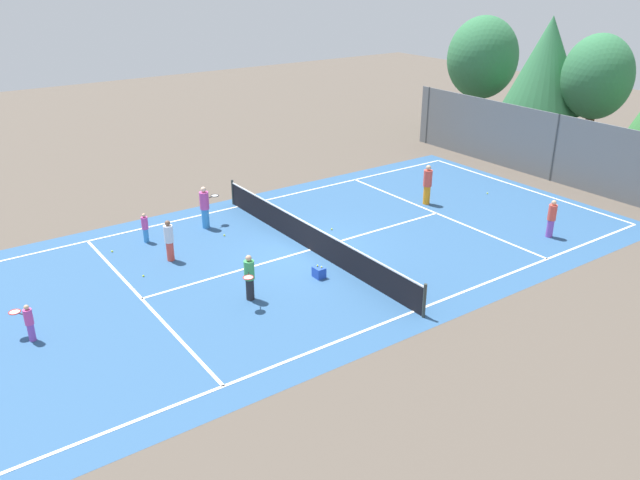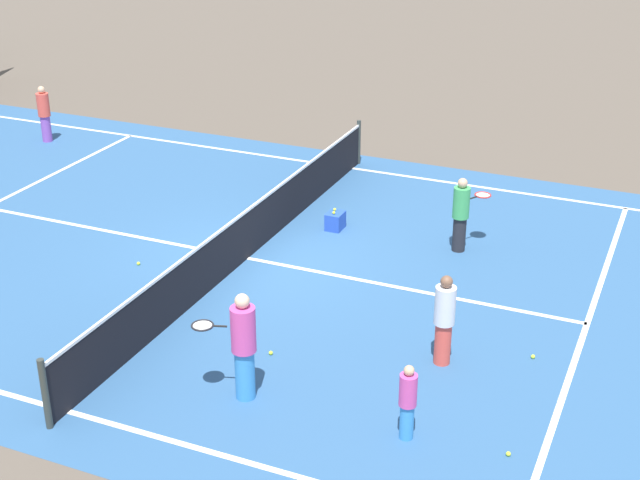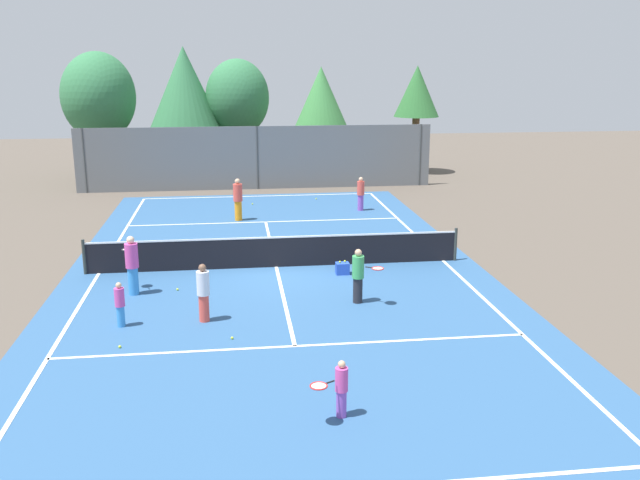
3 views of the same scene
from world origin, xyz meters
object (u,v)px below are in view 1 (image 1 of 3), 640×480
(player_6, at_px, (249,277))
(tennis_ball_3, at_px, (112,251))
(tennis_ball_0, at_px, (556,209))
(player_3, at_px, (552,218))
(tennis_ball_2, at_px, (332,229))
(player_5, at_px, (28,322))
(tennis_ball_1, at_px, (487,193))
(player_2, at_px, (145,227))
(player_1, at_px, (205,207))
(player_4, at_px, (169,240))
(player_0, at_px, (427,184))
(ball_crate, at_px, (319,272))
(tennis_ball_4, at_px, (143,276))
(tennis_ball_5, at_px, (224,235))

(player_6, height_order, tennis_ball_3, player_6)
(tennis_ball_0, xyz_separation_m, tennis_ball_3, (-6.63, -16.85, 0.00))
(player_3, xyz_separation_m, tennis_ball_2, (-5.34, -6.39, -0.72))
(player_5, height_order, tennis_ball_1, player_5)
(player_2, xyz_separation_m, tennis_ball_2, (3.08, 6.37, -0.55))
(player_1, distance_m, player_6, 6.34)
(player_1, xyz_separation_m, player_5, (4.68, -7.62, -0.29))
(player_4, distance_m, tennis_ball_2, 6.39)
(player_1, distance_m, player_2, 2.49)
(player_5, xyz_separation_m, tennis_ball_2, (-1.60, 11.52, -0.55))
(player_0, distance_m, player_5, 16.70)
(player_1, distance_m, ball_crate, 6.28)
(player_2, xyz_separation_m, tennis_ball_3, (0.16, -1.37, -0.55))
(tennis_ball_2, height_order, tennis_ball_3, same)
(tennis_ball_0, distance_m, tennis_ball_4, 17.15)
(player_1, bearing_deg, player_4, -49.20)
(player_5, distance_m, player_6, 6.30)
(player_6, xyz_separation_m, tennis_ball_1, (-2.41, 13.67, -0.75))
(ball_crate, bearing_deg, player_6, -89.71)
(player_1, xyz_separation_m, tennis_ball_5, (1.19, 0.17, -0.84))
(ball_crate, bearing_deg, tennis_ball_5, -169.08)
(ball_crate, relative_size, tennis_ball_5, 6.45)
(player_3, height_order, tennis_ball_2, player_3)
(player_1, height_order, player_2, player_1)
(ball_crate, distance_m, tennis_ball_5, 5.04)
(player_1, relative_size, player_3, 1.14)
(player_6, bearing_deg, tennis_ball_3, -158.65)
(player_1, bearing_deg, player_0, 71.17)
(tennis_ball_5, bearing_deg, tennis_ball_3, -104.38)
(player_5, height_order, tennis_ball_0, player_5)
(player_3, bearing_deg, player_2, -123.42)
(player_0, relative_size, tennis_ball_5, 26.38)
(tennis_ball_2, relative_size, tennis_ball_4, 1.00)
(player_3, bearing_deg, tennis_ball_2, -129.90)
(player_3, bearing_deg, player_4, -116.77)
(player_2, bearing_deg, tennis_ball_2, 64.21)
(player_3, xyz_separation_m, ball_crate, (-2.28, -9.16, -0.58))
(tennis_ball_3, xyz_separation_m, tennis_ball_5, (1.03, 4.01, 0.00))
(player_0, bearing_deg, tennis_ball_3, -102.74)
(player_2, height_order, player_5, player_2)
(ball_crate, bearing_deg, player_0, 111.31)
(player_0, xyz_separation_m, tennis_ball_2, (0.02, -5.10, -0.86))
(tennis_ball_0, bearing_deg, tennis_ball_5, -113.57)
(tennis_ball_2, bearing_deg, player_5, -82.11)
(player_3, bearing_deg, tennis_ball_1, 158.10)
(player_1, relative_size, player_6, 1.12)
(player_6, xyz_separation_m, tennis_ball_4, (-3.43, -2.15, -0.75))
(player_4, relative_size, tennis_ball_3, 22.80)
(player_1, xyz_separation_m, player_3, (8.43, 10.28, -0.12))
(player_2, bearing_deg, ball_crate, 30.36)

